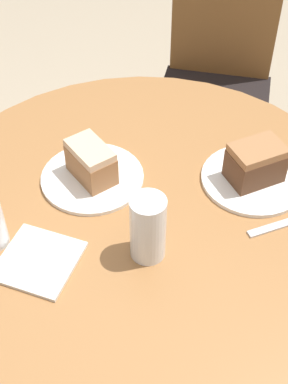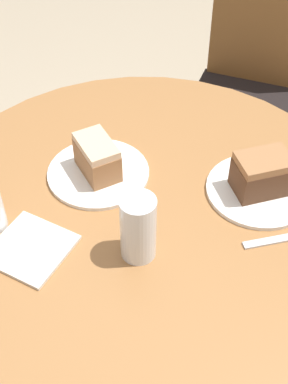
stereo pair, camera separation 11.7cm
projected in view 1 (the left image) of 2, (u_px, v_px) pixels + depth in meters
name	position (u px, v px, depth m)	size (l,w,h in m)	color
ground_plane	(144.00, 368.00, 1.75)	(8.00, 8.00, 0.00)	tan
table	(144.00, 258.00, 1.34)	(1.04, 1.04, 0.78)	#9E6B3D
chair	(215.00, 87.00, 2.03)	(0.47, 0.48, 0.93)	brown
plate_near	(253.00, 179.00, 1.25)	(0.24, 0.24, 0.01)	white
plate_far	(92.00, 178.00, 1.25)	(0.24, 0.24, 0.01)	white
cake_slice_near	(256.00, 163.00, 1.21)	(0.14, 0.14, 0.09)	brown
cake_slice_far	(91.00, 162.00, 1.22)	(0.14, 0.13, 0.09)	#9E6B42
glass_water	(148.00, 231.00, 1.06)	(0.07, 0.07, 0.15)	silver
napkin_stack	(38.00, 261.00, 1.08)	(0.15, 0.15, 0.01)	silver
fork	(283.00, 224.00, 1.15)	(0.14, 0.13, 0.00)	silver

